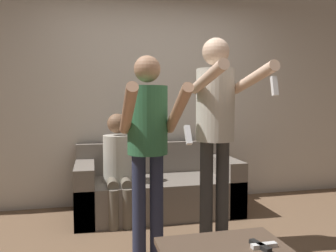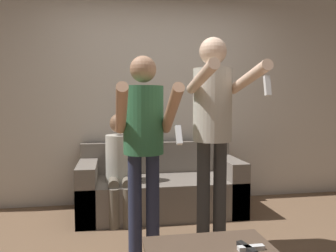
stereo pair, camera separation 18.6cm
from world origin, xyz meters
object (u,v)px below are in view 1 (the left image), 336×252
person_seated (118,163)px  remote_far (260,246)px  couch (157,189)px  person_standing_left (148,134)px  remote_near (264,245)px  person_standing_right (216,118)px

person_seated → remote_far: 1.93m
couch → remote_far: (0.20, -1.97, 0.18)m
person_standing_left → remote_near: person_standing_left is taller
person_standing_right → remote_near: 1.13m
couch → person_standing_right: bearing=-75.1°
remote_near → remote_far: (-0.02, 0.00, 0.00)m
person_standing_left → person_standing_right: 0.58m
couch → person_standing_right: size_ratio=1.01×
person_standing_right → remote_near: person_standing_right is taller
couch → person_standing_right: (0.28, -1.07, 0.85)m
person_standing_right → remote_near: bearing=-94.0°
remote_far → person_seated: bearing=109.8°
person_standing_right → remote_far: person_standing_right is taller
person_standing_right → remote_near: (-0.06, -0.91, -0.67)m
person_standing_right → person_seated: 1.27m
person_standing_left → remote_near: 1.18m
couch → person_standing_right: person_standing_right is taller
couch → person_seated: (-0.45, -0.17, 0.35)m
person_standing_left → person_seated: size_ratio=1.43×
person_standing_right → couch: bearing=104.9°
person_standing_right → person_seated: (-0.74, 0.90, -0.51)m
couch → remote_near: couch is taller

